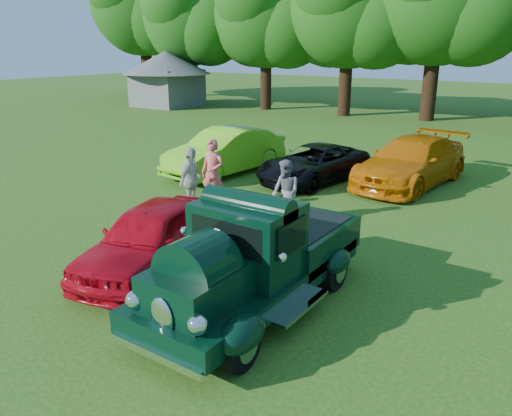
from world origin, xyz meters
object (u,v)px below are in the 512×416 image
Objects in this scene: gazebo at (167,72)px; back_car_orange at (411,162)px; spectator_grey at (286,192)px; spectator_white at (191,181)px; back_car_lime at (226,151)px; spectator_pink at (213,173)px; hero_pickup at (256,261)px; back_car_black at (314,164)px; red_convertible at (153,237)px.

back_car_orange is at bearing -27.98° from gazebo.
spectator_grey reaches higher than back_car_orange.
spectator_white is 0.28× the size of gazebo.
back_car_orange is 2.92× the size of spectator_white.
spectator_pink is (1.92, -3.08, 0.15)m from back_car_lime.
spectator_white is 25.12m from gazebo.
gazebo is (-22.03, 20.83, 1.57)m from hero_pickup.
hero_pickup is at bearing -81.03° from back_car_orange.
hero_pickup is 5.28m from spectator_white.
back_car_lime is at bearing -40.77° from gazebo.
spectator_white is at bearing -115.55° from back_car_orange.
back_car_lime is at bearing 130.71° from hero_pickup.
red_convertible is at bearing -76.56° from back_car_black.
back_car_lime is at bearing 173.95° from spectator_grey.
back_car_orange reaches higher than back_car_black.
hero_pickup is at bearing -52.41° from spectator_pink.
back_car_lime is 3.63m from spectator_pink.
spectator_white is at bearing -101.02° from spectator_pink.
hero_pickup is 30.36m from gazebo.
red_convertible is at bearing -163.63° from spectator_white.
hero_pickup reaches higher than red_convertible.
gazebo is at bearing 155.10° from back_car_black.
hero_pickup reaches higher than spectator_pink.
hero_pickup is 3.03× the size of spectator_grey.
gazebo reaches higher than back_car_lime.
spectator_pink is 0.87m from spectator_white.
gazebo is (-18.96, 12.94, 1.80)m from back_car_black.
back_car_lime is 6.20m from back_car_orange.
back_car_lime is 0.74× the size of gazebo.
hero_pickup reaches higher than spectator_white.
gazebo is (-17.83, 16.80, 1.47)m from spectator_pink.
spectator_pink is (-3.88, -5.26, 0.18)m from back_car_orange.
gazebo is (-19.51, 20.78, 1.72)m from red_convertible.
back_car_lime is at bearing 103.56° from red_convertible.
spectator_grey is at bearing -85.75° from spectator_white.
red_convertible is 2.15× the size of spectator_pink.
back_car_black is 0.67× the size of gazebo.
back_car_lime is at bearing -152.34° from back_car_orange.
back_car_lime is 2.68× the size of spectator_white.
hero_pickup is 1.22× the size of red_convertible.
spectator_white is (-1.72, 3.11, 0.21)m from red_convertible.
spectator_grey is 0.25× the size of gazebo.
back_car_black is at bearing -26.42° from spectator_white.
back_car_orange is at bearing 91.94° from hero_pickup.
spectator_grey is at bearing -11.48° from spectator_pink.
spectator_pink reaches higher than back_car_orange.
spectator_pink is 0.29× the size of gazebo.
gazebo is at bearing 145.28° from back_car_lime.
spectator_grey is at bearing 114.25° from hero_pickup.
spectator_pink reaches higher than back_car_black.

